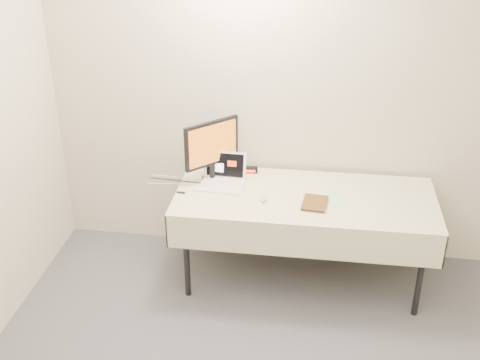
# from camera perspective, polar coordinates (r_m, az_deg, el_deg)

# --- Properties ---
(back_wall) EXTENTS (4.00, 0.10, 2.70)m
(back_wall) POSITION_cam_1_polar(r_m,az_deg,el_deg) (4.49, 6.84, 8.18)
(back_wall) COLOR beige
(back_wall) RESTS_ON ground
(table) EXTENTS (1.86, 0.81, 0.74)m
(table) POSITION_cam_1_polar(r_m,az_deg,el_deg) (4.35, 6.17, -2.21)
(table) COLOR black
(table) RESTS_ON ground
(laptop) EXTENTS (0.33, 0.28, 0.22)m
(laptop) POSITION_cam_1_polar(r_m,az_deg,el_deg) (4.44, -1.61, 0.29)
(laptop) COLOR white
(laptop) RESTS_ON table
(monitor) EXTENTS (0.34, 0.34, 0.47)m
(monitor) POSITION_cam_1_polar(r_m,az_deg,el_deg) (4.41, -2.69, 3.22)
(monitor) COLOR black
(monitor) RESTS_ON table
(book) EXTENTS (0.17, 0.04, 0.23)m
(book) POSITION_cam_1_polar(r_m,az_deg,el_deg) (4.17, 6.03, -0.85)
(book) COLOR #93561A
(book) RESTS_ON table
(alarm_clock) EXTENTS (0.11, 0.05, 0.04)m
(alarm_clock) POSITION_cam_1_polar(r_m,az_deg,el_deg) (4.62, 1.02, 0.97)
(alarm_clock) COLOR black
(alarm_clock) RESTS_ON table
(clicker) EXTENTS (0.05, 0.09, 0.02)m
(clicker) POSITION_cam_1_polar(r_m,az_deg,el_deg) (4.24, 2.23, -1.81)
(clicker) COLOR #BABABC
(clicker) RESTS_ON table
(paper_form) EXTENTS (0.20, 0.29, 0.00)m
(paper_form) POSITION_cam_1_polar(r_m,az_deg,el_deg) (4.31, 9.10, -1.81)
(paper_form) COLOR #AAD5AA
(paper_form) RESTS_ON table
(usb_dongle) EXTENTS (0.06, 0.02, 0.01)m
(usb_dongle) POSITION_cam_1_polar(r_m,az_deg,el_deg) (4.35, -5.61, -1.19)
(usb_dongle) COLOR black
(usb_dongle) RESTS_ON table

